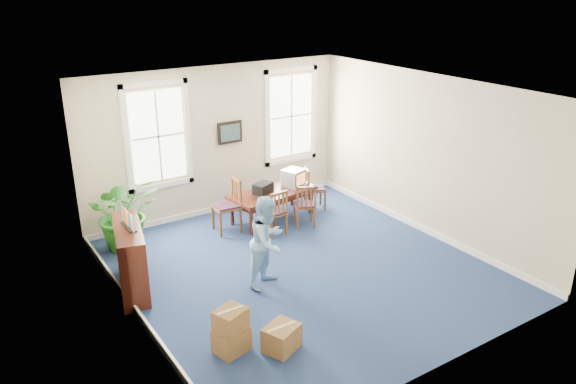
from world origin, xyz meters
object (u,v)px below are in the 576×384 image
man (268,241)px  cardboard_boxes (239,322)px  chair_near_left (273,212)px  potted_plant (125,212)px  credenza (131,258)px  conference_table (273,205)px  crt_tv (293,178)px

man → cardboard_boxes: (-1.22, -1.21, -0.44)m
chair_near_left → man: (-1.11, -1.64, 0.31)m
potted_plant → cardboard_boxes: size_ratio=1.20×
credenza → cardboard_boxes: bearing=-58.0°
potted_plant → chair_near_left: bearing=-21.1°
man → potted_plant: 3.08m
man → potted_plant: size_ratio=1.08×
conference_table → potted_plant: size_ratio=1.29×
crt_tv → potted_plant: 3.62m
chair_near_left → man: man is taller
credenza → crt_tv: bearing=30.7°
cardboard_boxes → crt_tv: bearing=47.2°
credenza → man: bearing=-15.1°
chair_near_left → credenza: bearing=6.3°
conference_table → chair_near_left: size_ratio=1.95×
chair_near_left → man: size_ratio=0.61×
conference_table → man: man is taller
chair_near_left → conference_table: bearing=-124.8°
crt_tv → chair_near_left: 1.21m
chair_near_left → cardboard_boxes: 3.68m
credenza → potted_plant: bearing=88.6°
chair_near_left → cardboard_boxes: (-2.33, -2.85, -0.13)m
crt_tv → potted_plant: bearing=154.8°
potted_plant → credenza: bearing=-105.1°
man → credenza: man is taller
conference_table → man: (-1.50, -2.27, 0.47)m
potted_plant → crt_tv: bearing=-5.5°
credenza → potted_plant: size_ratio=1.01×
cardboard_boxes → potted_plant: bearing=95.0°
conference_table → potted_plant: potted_plant is taller
crt_tv → conference_table: bearing=164.7°
crt_tv → chair_near_left: size_ratio=0.46×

